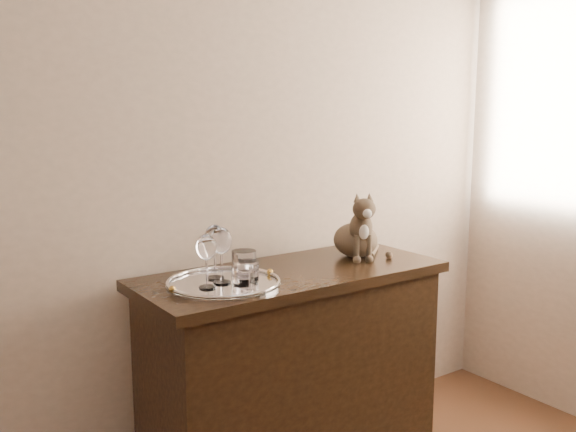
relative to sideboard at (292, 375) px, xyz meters
name	(u,v)px	position (x,y,z in m)	size (l,w,h in m)	color
wall_back	(104,140)	(-0.60, 0.31, 0.93)	(4.00, 0.10, 2.70)	tan
sideboard	(292,375)	(0.00, 0.00, 0.00)	(1.20, 0.50, 0.85)	black
tray	(224,284)	(-0.31, -0.03, 0.43)	(0.40, 0.40, 0.01)	silver
wine_glass_b	(215,252)	(-0.31, 0.04, 0.53)	(0.07, 0.07, 0.20)	silver
wine_glass_c	(207,261)	(-0.39, -0.05, 0.53)	(0.07, 0.07, 0.19)	silver
wine_glass_d	(221,255)	(-0.32, -0.03, 0.53)	(0.08, 0.08, 0.20)	white
tumbler_a	(249,272)	(-0.24, -0.08, 0.47)	(0.07, 0.07, 0.08)	white
tumbler_b	(243,279)	(-0.31, -0.16, 0.48)	(0.08, 0.08, 0.08)	white
tumbler_c	(244,264)	(-0.22, -0.01, 0.48)	(0.09, 0.09, 0.10)	white
cat	(356,223)	(0.35, 0.04, 0.56)	(0.28, 0.26, 0.28)	brown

